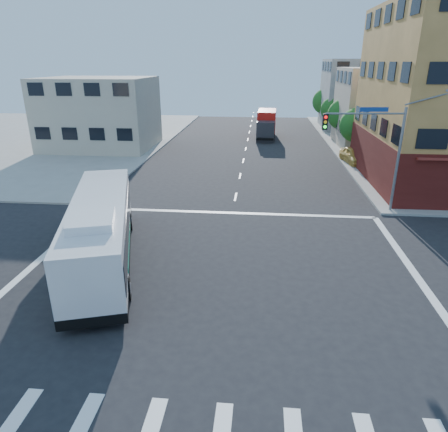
{
  "coord_description": "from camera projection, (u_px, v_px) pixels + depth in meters",
  "views": [
    {
      "loc": [
        1.83,
        -15.91,
        9.67
      ],
      "look_at": [
        -0.0,
        3.52,
        2.09
      ],
      "focal_mm": 32.0,
      "sensor_mm": 36.0,
      "label": 1
    }
  ],
  "objects": [
    {
      "name": "box_truck",
      "position": [
        266.0,
        125.0,
        53.39
      ],
      "size": [
        2.62,
        7.94,
        3.54
      ],
      "rotation": [
        0.0,
        0.0,
        -0.04
      ],
      "color": "#28282E",
      "rests_on": "ground"
    },
    {
      "name": "street_tree_d",
      "position": [
        326.0,
        100.0,
        64.17
      ],
      "size": [
        4.0,
        4.0,
        6.03
      ],
      "color": "#362213",
      "rests_on": "ground"
    },
    {
      "name": "street_tree_a",
      "position": [
        358.0,
        123.0,
        42.0
      ],
      "size": [
        3.6,
        3.6,
        5.53
      ],
      "color": "#362213",
      "rests_on": "ground"
    },
    {
      "name": "building_west",
      "position": [
        100.0,
        114.0,
        46.29
      ],
      "size": [
        12.06,
        10.06,
        8.0
      ],
      "color": "#BDB39D",
      "rests_on": "ground"
    },
    {
      "name": "ground",
      "position": [
        217.0,
        286.0,
        18.43
      ],
      "size": [
        120.0,
        120.0,
        0.0
      ],
      "primitive_type": "plane",
      "color": "black",
      "rests_on": "ground"
    },
    {
      "name": "transit_bus",
      "position": [
        101.0,
        229.0,
        20.04
      ],
      "size": [
        6.12,
        12.52,
        3.64
      ],
      "rotation": [
        0.0,
        0.0,
        0.3
      ],
      "color": "black",
      "rests_on": "ground"
    },
    {
      "name": "street_tree_c",
      "position": [
        333.0,
        108.0,
        56.9
      ],
      "size": [
        3.4,
        3.4,
        5.29
      ],
      "color": "#362213",
      "rests_on": "ground"
    },
    {
      "name": "street_tree_b",
      "position": [
        344.0,
        113.0,
        49.37
      ],
      "size": [
        3.8,
        3.8,
        5.79
      ],
      "color": "#362213",
      "rests_on": "ground"
    },
    {
      "name": "signal_mast_ne",
      "position": [
        375.0,
        139.0,
        25.68
      ],
      "size": [
        7.91,
        1.13,
        8.07
      ],
      "color": "slate",
      "rests_on": "ground"
    },
    {
      "name": "building_east_near",
      "position": [
        392.0,
        108.0,
        46.84
      ],
      "size": [
        12.06,
        10.06,
        9.0
      ],
      "color": "#C0AA92",
      "rests_on": "ground"
    },
    {
      "name": "building_east_far",
      "position": [
        365.0,
        95.0,
        59.65
      ],
      "size": [
        12.06,
        10.06,
        10.0
      ],
      "color": "#A9A9A4",
      "rests_on": "ground"
    },
    {
      "name": "parked_car",
      "position": [
        354.0,
        156.0,
        40.15
      ],
      "size": [
        2.58,
        4.98,
        1.62
      ],
      "primitive_type": "imported",
      "rotation": [
        0.0,
        0.0,
        0.15
      ],
      "color": "#E4B64C",
      "rests_on": "ground"
    }
  ]
}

